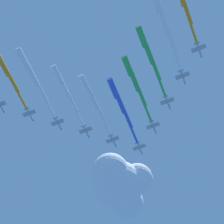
# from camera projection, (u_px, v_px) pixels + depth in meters

# --- Properties ---
(jet_lead) EXTENTS (56.27, 12.45, 3.66)m
(jet_lead) POSITION_uv_depth(u_px,v_px,m) (121.00, 104.00, 231.73)
(jet_lead) COLOR #9EA3AD
(jet_port_inner) EXTENTS (52.74, 13.09, 3.67)m
(jet_port_inner) POSITION_uv_depth(u_px,v_px,m) (93.00, 99.00, 229.04)
(jet_port_inner) COLOR #9EA3AD
(jet_starboard_inner) EXTENTS (54.16, 12.57, 3.68)m
(jet_starboard_inner) POSITION_uv_depth(u_px,v_px,m) (135.00, 82.00, 223.82)
(jet_starboard_inner) COLOR #9EA3AD
(jet_port_mid) EXTENTS (51.86, 12.42, 3.69)m
(jet_port_mid) POSITION_uv_depth(u_px,v_px,m) (65.00, 90.00, 227.78)
(jet_port_mid) COLOR #9EA3AD
(jet_starboard_mid) EXTENTS (54.80, 12.59, 3.65)m
(jet_starboard_mid) POSITION_uv_depth(u_px,v_px,m) (149.00, 54.00, 217.22)
(jet_starboard_mid) COLOR #9EA3AD
(jet_port_outer) EXTENTS (56.87, 13.29, 3.70)m
(jet_port_outer) POSITION_uv_depth(u_px,v_px,m) (33.00, 76.00, 222.78)
(jet_port_outer) COLOR #9EA3AD
(jet_starboard_outer) EXTENTS (55.37, 12.19, 3.66)m
(jet_starboard_outer) POSITION_uv_depth(u_px,v_px,m) (165.00, 25.00, 210.00)
(jet_starboard_outer) COLOR #9EA3AD
(jet_trail_port) EXTENTS (55.99, 12.45, 3.69)m
(jet_trail_port) POSITION_uv_depth(u_px,v_px,m) (3.00, 66.00, 220.52)
(jet_trail_port) COLOR #9EA3AD
(cloud_puff) EXTENTS (54.82, 42.12, 37.04)m
(cloud_puff) POSITION_uv_depth(u_px,v_px,m) (121.00, 184.00, 272.62)
(cloud_puff) COLOR white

